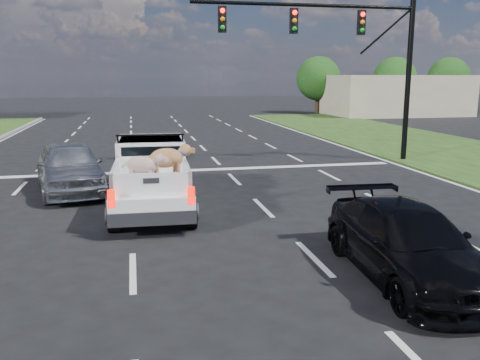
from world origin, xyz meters
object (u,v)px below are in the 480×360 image
at_px(pickup_truck, 152,174).
at_px(silver_sedan, 70,167).
at_px(traffic_signal, 356,45).
at_px(black_coupe, 407,243).

bearing_deg(pickup_truck, silver_sedan, 136.17).
xyz_separation_m(traffic_signal, silver_sedan, (-10.79, -3.31, -3.94)).
xyz_separation_m(pickup_truck, silver_sedan, (-2.41, 2.50, -0.15)).
distance_m(traffic_signal, black_coupe, 13.11).
xyz_separation_m(traffic_signal, pickup_truck, (-8.38, -5.81, -3.79)).
distance_m(traffic_signal, silver_sedan, 11.95).
bearing_deg(black_coupe, pickup_truck, 127.75).
height_order(traffic_signal, pickup_truck, traffic_signal).
bearing_deg(traffic_signal, silver_sedan, -162.95).
relative_size(traffic_signal, black_coupe, 2.05).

